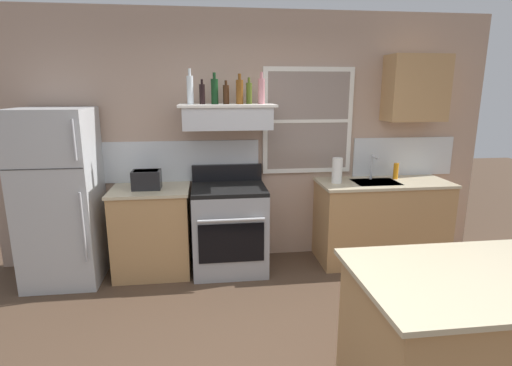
{
  "coord_description": "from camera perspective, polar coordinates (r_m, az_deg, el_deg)",
  "views": [
    {
      "loc": [
        -0.47,
        -2.12,
        1.89
      ],
      "look_at": [
        -0.05,
        1.2,
        1.1
      ],
      "focal_mm": 27.86,
      "sensor_mm": 36.0,
      "label": 1
    }
  ],
  "objects": [
    {
      "name": "range_hood_shelf",
      "position": [
        4.09,
        -4.18,
        9.54
      ],
      "size": [
        0.96,
        0.52,
        0.24
      ],
      "color": "silver"
    },
    {
      "name": "toaster",
      "position": [
        4.13,
        -15.43,
        0.51
      ],
      "size": [
        0.3,
        0.2,
        0.19
      ],
      "color": "black",
      "rests_on": "counter_left_of_stove"
    },
    {
      "name": "counter_left_of_stove",
      "position": [
        4.3,
        -14.64,
        -6.61
      ],
      "size": [
        0.79,
        0.63,
        0.91
      ],
      "color": "tan",
      "rests_on": "ground_plane"
    },
    {
      "name": "bottle_dark_green_wine",
      "position": [
        4.09,
        -5.96,
        13.01
      ],
      "size": [
        0.07,
        0.07,
        0.31
      ],
      "color": "#143819",
      "rests_on": "range_hood_shelf"
    },
    {
      "name": "back_wall",
      "position": [
        4.4,
        -0.64,
        6.3
      ],
      "size": [
        5.4,
        0.11,
        2.7
      ],
      "color": "tan",
      "rests_on": "ground_plane"
    },
    {
      "name": "dish_soap_bottle",
      "position": [
        4.71,
        19.43,
        1.64
      ],
      "size": [
        0.06,
        0.06,
        0.18
      ],
      "primitive_type": "cylinder",
      "color": "orange",
      "rests_on": "counter_right_with_sink"
    },
    {
      "name": "bottle_clear_tall",
      "position": [
        4.02,
        -9.44,
        13.11
      ],
      "size": [
        0.06,
        0.06,
        0.34
      ],
      "color": "silver",
      "rests_on": "range_hood_shelf"
    },
    {
      "name": "bottle_balsamic_dark",
      "position": [
        4.03,
        -7.74,
        12.57
      ],
      "size": [
        0.06,
        0.06,
        0.24
      ],
      "color": "black",
      "rests_on": "range_hood_shelf"
    },
    {
      "name": "upper_cabinet_right",
      "position": [
        4.74,
        21.96,
        12.49
      ],
      "size": [
        0.64,
        0.32,
        0.7
      ],
      "color": "tan"
    },
    {
      "name": "bottle_olive_oil_square",
      "position": [
        4.13,
        -1.0,
        12.82
      ],
      "size": [
        0.06,
        0.06,
        0.26
      ],
      "color": "#4C601E",
      "rests_on": "range_hood_shelf"
    },
    {
      "name": "bottle_brown_stout",
      "position": [
        4.07,
        -4.32,
        12.6
      ],
      "size": [
        0.06,
        0.06,
        0.23
      ],
      "color": "#381E0F",
      "rests_on": "range_hood_shelf"
    },
    {
      "name": "counter_right_with_sink",
      "position": [
        4.68,
        17.48,
        -5.17
      ],
      "size": [
        1.43,
        0.63,
        0.91
      ],
      "color": "tan",
      "rests_on": "ground_plane"
    },
    {
      "name": "refrigerator",
      "position": [
        4.33,
        -26.27,
        -1.86
      ],
      "size": [
        0.7,
        0.72,
        1.72
      ],
      "color": "#B7BABC",
      "rests_on": "ground_plane"
    },
    {
      "name": "paper_towel_roll",
      "position": [
        4.33,
        11.57,
        1.78
      ],
      "size": [
        0.11,
        0.11,
        0.27
      ],
      "primitive_type": "cylinder",
      "color": "white",
      "rests_on": "counter_right_with_sink"
    },
    {
      "name": "bottle_amber_wine",
      "position": [
        4.04,
        -2.37,
        13.0
      ],
      "size": [
        0.07,
        0.07,
        0.3
      ],
      "color": "brown",
      "rests_on": "range_hood_shelf"
    },
    {
      "name": "kitchen_island",
      "position": [
        2.75,
        28.78,
        -19.93
      ],
      "size": [
        1.4,
        0.9,
        0.91
      ],
      "color": "tan",
      "rests_on": "ground_plane"
    },
    {
      "name": "bottle_rose_pink",
      "position": [
        4.1,
        0.77,
        13.11
      ],
      "size": [
        0.07,
        0.07,
        0.31
      ],
      "color": "#C67F84",
      "rests_on": "range_hood_shelf"
    },
    {
      "name": "sink_faucet",
      "position": [
        4.57,
        16.39,
        2.61
      ],
      "size": [
        0.03,
        0.17,
        0.28
      ],
      "color": "silver",
      "rests_on": "counter_right_with_sink"
    },
    {
      "name": "stove_range",
      "position": [
        4.23,
        -3.85,
        -6.4
      ],
      "size": [
        0.76,
        0.69,
        1.09
      ],
      "color": "#9EA0A5",
      "rests_on": "ground_plane"
    }
  ]
}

